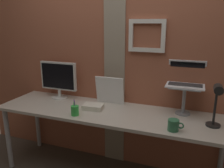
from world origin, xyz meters
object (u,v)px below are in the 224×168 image
at_px(coffee_mug, 174,125).
at_px(laptop, 186,78).
at_px(monitor, 59,78).
at_px(whiteboard_panel, 110,90).
at_px(pen_cup, 75,110).
at_px(desk_lamp, 216,101).

bearing_deg(coffee_mug, laptop, 84.37).
xyz_separation_m(monitor, whiteboard_panel, (0.61, 0.03, -0.09)).
distance_m(pen_cup, coffee_mug, 0.90).
distance_m(laptop, desk_lamp, 0.41).
height_order(laptop, pen_cup, laptop).
bearing_deg(monitor, pen_cup, -42.93).
bearing_deg(desk_lamp, monitor, 171.64).
relative_size(monitor, laptop, 1.28).
bearing_deg(whiteboard_panel, pen_cup, -114.22).
distance_m(monitor, coffee_mug, 1.39).
relative_size(laptop, desk_lamp, 0.90).
height_order(whiteboard_panel, pen_cup, whiteboard_panel).
distance_m(laptop, pen_cup, 1.09).
distance_m(desk_lamp, coffee_mug, 0.39).
height_order(monitor, desk_lamp, monitor).
bearing_deg(laptop, pen_cup, -153.90).
bearing_deg(laptop, coffee_mug, -95.63).
xyz_separation_m(laptop, coffee_mug, (-0.05, -0.46, -0.29)).
height_order(monitor, coffee_mug, monitor).
bearing_deg(pen_cup, monitor, 137.07).
xyz_separation_m(monitor, desk_lamp, (1.62, -0.24, -0.00)).
height_order(monitor, laptop, laptop).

